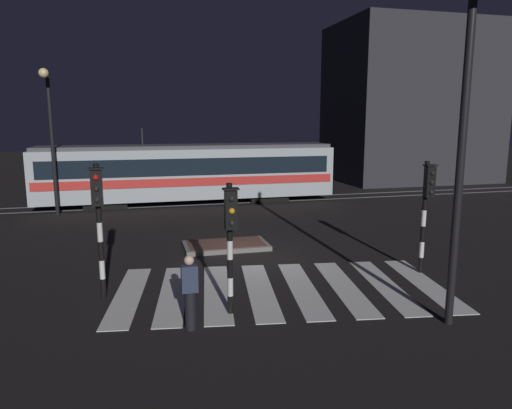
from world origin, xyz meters
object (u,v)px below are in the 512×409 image
at_px(pedestrian_waiting_at_kerb, 190,292).
at_px(traffic_light_corner_near_left, 98,211).
at_px(traffic_light_kerb_mid_left, 230,230).
at_px(street_lamp_near_kerb, 472,110).
at_px(traffic_light_corner_near_right, 427,201).
at_px(street_lamp_trackside_left, 50,124).
at_px(tram, 189,172).

bearing_deg(pedestrian_waiting_at_kerb, traffic_light_corner_near_left, 129.56).
relative_size(traffic_light_kerb_mid_left, pedestrian_waiting_at_kerb, 1.86).
distance_m(traffic_light_kerb_mid_left, street_lamp_near_kerb, 5.79).
height_order(traffic_light_corner_near_right, traffic_light_kerb_mid_left, traffic_light_corner_near_right).
distance_m(street_lamp_near_kerb, pedestrian_waiting_at_kerb, 7.12).
distance_m(traffic_light_corner_near_left, traffic_light_kerb_mid_left, 3.58).
height_order(street_lamp_near_kerb, street_lamp_trackside_left, street_lamp_near_kerb).
xyz_separation_m(traffic_light_corner_near_left, pedestrian_waiting_at_kerb, (2.00, -2.43, -1.45)).
bearing_deg(street_lamp_trackside_left, tram, 16.64).
height_order(traffic_light_corner_near_left, street_lamp_near_kerb, street_lamp_near_kerb).
bearing_deg(street_lamp_near_kerb, pedestrian_waiting_at_kerb, 166.44).
bearing_deg(street_lamp_trackside_left, traffic_light_kerb_mid_left, -66.68).
relative_size(traffic_light_corner_near_left, tram, 0.22).
distance_m(street_lamp_near_kerb, tram, 18.28).
relative_size(traffic_light_corner_near_left, traffic_light_corner_near_right, 1.03).
bearing_deg(traffic_light_corner_near_left, traffic_light_corner_near_right, -1.85).
xyz_separation_m(traffic_light_corner_near_left, street_lamp_trackside_left, (-2.86, 11.77, 2.06)).
relative_size(traffic_light_corner_near_right, traffic_light_kerb_mid_left, 1.08).
xyz_separation_m(street_lamp_near_kerb, pedestrian_waiting_at_kerb, (-5.77, 1.39, -3.93)).
height_order(tram, pedestrian_waiting_at_kerb, tram).
height_order(traffic_light_corner_near_right, street_lamp_near_kerb, street_lamp_near_kerb).
height_order(street_lamp_trackside_left, tram, street_lamp_trackside_left).
relative_size(traffic_light_corner_near_left, street_lamp_trackside_left, 0.51).
bearing_deg(traffic_light_corner_near_right, pedestrian_waiting_at_kerb, -163.65).
bearing_deg(street_lamp_near_kerb, traffic_light_corner_near_right, 67.16).
distance_m(traffic_light_kerb_mid_left, street_lamp_trackside_left, 15.05).
bearing_deg(street_lamp_near_kerb, traffic_light_corner_near_left, 153.84).
relative_size(traffic_light_corner_near_right, street_lamp_near_kerb, 0.45).
relative_size(traffic_light_corner_near_right, tram, 0.21).
xyz_separation_m(traffic_light_corner_near_left, tram, (3.78, 13.75, -0.58)).
relative_size(traffic_light_corner_near_left, traffic_light_kerb_mid_left, 1.11).
xyz_separation_m(traffic_light_corner_near_right, street_lamp_near_kerb, (-1.48, -3.52, 2.55)).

